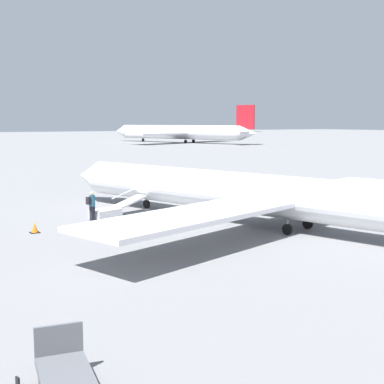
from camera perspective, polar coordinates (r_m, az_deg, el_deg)
ground_plane at (r=30.63m, az=6.74°, el=-3.52°), size 600.00×600.00×0.00m
airplane_main at (r=29.83m, az=8.23°, el=-0.34°), size 32.39×25.50×6.05m
airplane_far_center at (r=151.27m, az=-1.23°, el=6.41°), size 49.48×38.94×10.12m
boarding_stairs at (r=33.50m, az=-8.69°, el=-1.99°), size 2.17×4.13×1.57m
passenger at (r=32.24m, az=-10.66°, el=-1.24°), size 0.42×0.57×1.74m
luggage_cart at (r=12.41m, az=-13.36°, el=-18.32°), size 2.35×1.43×1.22m
traffic_cone_near_stairs at (r=29.48m, az=-16.43°, el=-3.72°), size 0.49×0.49×0.54m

